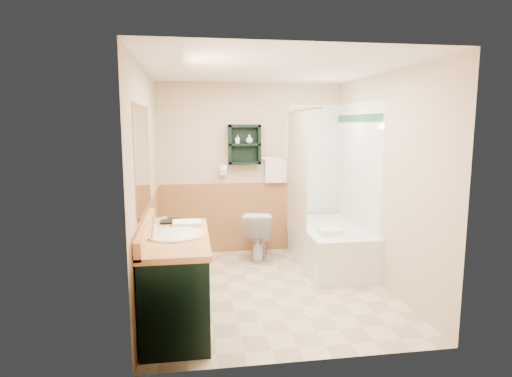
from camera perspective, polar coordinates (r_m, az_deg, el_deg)
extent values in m
plane|color=beige|center=(4.93, 1.82, -13.21)|extent=(3.00, 3.00, 0.00)
cube|color=beige|center=(6.11, -0.75, 2.67)|extent=(2.60, 0.04, 2.40)
cube|color=beige|center=(4.56, -14.63, 0.39)|extent=(0.04, 3.00, 2.40)
cube|color=beige|center=(5.03, 16.83, 1.04)|extent=(0.04, 3.00, 2.40)
cube|color=white|center=(4.61, 1.96, 15.94)|extent=(2.60, 3.00, 0.04)
cube|color=black|center=(5.96, -1.55, 5.90)|extent=(0.45, 0.15, 0.55)
cylinder|color=silver|center=(5.43, 6.04, 10.35)|extent=(0.03, 1.60, 0.03)
cube|color=black|center=(4.04, -10.54, -11.97)|extent=(0.59, 1.33, 0.84)
cube|color=silver|center=(5.66, 9.94, -7.60)|extent=(0.79, 1.50, 0.53)
imported|color=silver|center=(5.85, 0.30, -6.22)|extent=(0.52, 0.75, 0.67)
cube|color=white|center=(4.28, -9.21, -4.59)|extent=(0.28, 0.22, 0.04)
imported|color=black|center=(4.44, -12.65, -2.90)|extent=(0.18, 0.03, 0.24)
cube|color=white|center=(5.18, 9.81, -5.67)|extent=(0.26, 0.22, 0.07)
imported|color=silver|center=(5.94, -2.45, 6.29)|extent=(0.09, 0.13, 0.05)
imported|color=silver|center=(5.96, -0.89, 6.50)|extent=(0.11, 0.13, 0.09)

